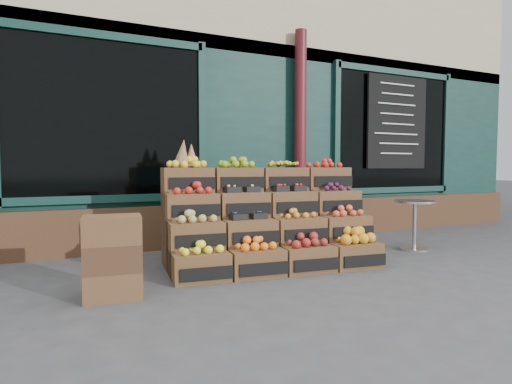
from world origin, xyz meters
name	(u,v)px	position (x,y,z in m)	size (l,w,h in m)	color
ground	(304,279)	(0.00, 0.00, 0.00)	(60.00, 60.00, 0.00)	#404042
shop_facade	(172,105)	(0.00, 5.11, 2.40)	(12.00, 6.24, 4.80)	#0D2D27
crate_display	(266,226)	(-0.03, 0.78, 0.45)	(2.43, 1.39, 1.45)	brown
spare_crates	(113,257)	(-1.81, 0.18, 0.36)	(0.52, 0.39, 0.72)	brown
bistro_table	(415,219)	(2.17, 0.66, 0.42)	(0.54, 0.54, 0.67)	#B9BBC0
shopkeeper	(77,169)	(-1.95, 2.85, 1.10)	(0.80, 0.53, 2.19)	#144627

